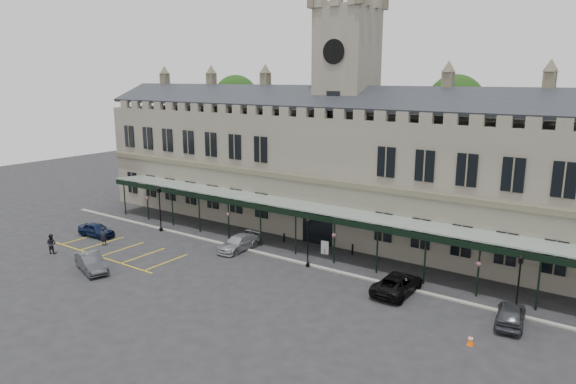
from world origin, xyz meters
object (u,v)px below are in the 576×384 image
Objects in this scene: lamp_post_mid at (308,238)px; clock_tower at (346,104)px; car_taxi at (238,243)px; traffic_cone at (471,340)px; car_right_a at (511,314)px; lamp_post_right at (519,280)px; car_left_b at (91,263)px; car_van at (397,283)px; lamp_post_left at (160,204)px; sign_board at (325,248)px; station_building at (344,170)px; person_a at (104,237)px; person_b at (51,244)px; car_left_a at (96,230)px.

clock_tower is at bearing 103.54° from lamp_post_mid.
lamp_post_mid is at bearing 0.04° from car_taxi.
traffic_cone is (15.06, -5.38, -2.25)m from lamp_post_mid.
car_right_a is (19.00, -12.00, -12.38)m from clock_tower.
lamp_post_right reaches higher than car_left_b.
car_left_b is 24.76m from car_van.
lamp_post_left is at bearing 170.97° from traffic_cone.
clock_tower is at bearing -9.23° from car_left_b.
traffic_cone is 29.72m from car_left_b.
clock_tower is at bearing -40.00° from car_right_a.
car_van is 8.04m from car_right_a.
car_taxi is (-5.00, -10.89, -12.42)m from clock_tower.
clock_tower is 24.20m from lamp_post_right.
lamp_post_right is 17.34m from sign_board.
car_van reaches higher than sign_board.
station_building is 33.94× the size of person_a.
lamp_post_right is at bearing 0.43° from lamp_post_left.
person_b reaches higher than car_taxi.
lamp_post_left reaches higher than car_right_a.
car_van is 27.92m from person_a.
lamp_post_mid is (2.60, -10.80, -10.54)m from clock_tower.
car_taxi is at bearing 12.53° from person_a.
lamp_post_mid is 3.48× the size of sign_board.
station_building reaches higher than car_right_a.
clock_tower is 15.31m from lamp_post_mid.
car_van is (10.97, -11.42, -5.74)m from station_building.
clock_tower is at bearing 64.70° from car_taxi.
clock_tower is 19.90× the size of sign_board.
traffic_cone is at bearing -60.42° from car_left_b.
car_van is at bearing -4.84° from person_a.
station_building reaches higher than person_a.
station_building is 22.11m from lamp_post_right.
station_building is at bearing 103.65° from lamp_post_mid.
person_b is at bearing -171.84° from traffic_cone.
car_left_b is at bearing 10.27° from car_right_a.
lamp_post_left reaches higher than traffic_cone.
station_building is 6.64m from clock_tower.
lamp_post_right is at bearing 0.54° from lamp_post_mid.
clock_tower is 27.15m from traffic_cone.
car_right_a is (19.00, -11.91, -5.74)m from station_building.
person_a is (3.06, -1.33, 0.19)m from car_left_a.
lamp_post_right is 6.16m from traffic_cone.
clock_tower is at bearing -55.40° from car_left_a.
traffic_cone is 0.36× the size of person_b.
lamp_post_left reaches higher than person_b.
clock_tower reaches higher than person_a.
lamp_post_right reaches higher than lamp_post_mid.
car_right_a is at bearing -32.28° from clock_tower.
station_building is 16.85m from car_van.
car_right_a reaches higher than car_left_a.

